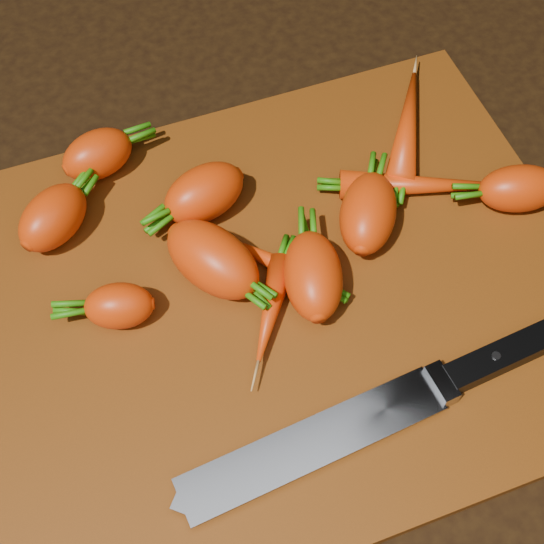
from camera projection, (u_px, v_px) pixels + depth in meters
name	position (u px, v px, depth m)	size (l,w,h in m)	color
ground	(276.00, 304.00, 0.61)	(2.00, 2.00, 0.01)	black
cutting_board	(276.00, 298.00, 0.60)	(0.50, 0.40, 0.01)	#833D0C
carrot_0	(53.00, 218.00, 0.61)	(0.07, 0.04, 0.04)	#E7400F
carrot_1	(119.00, 306.00, 0.57)	(0.05, 0.04, 0.04)	#E7400F
carrot_2	(213.00, 259.00, 0.59)	(0.09, 0.05, 0.05)	#E7400F
carrot_3	(313.00, 276.00, 0.58)	(0.08, 0.05, 0.05)	#E7400F
carrot_4	(204.00, 193.00, 0.62)	(0.07, 0.05, 0.05)	#E7400F
carrot_5	(98.00, 154.00, 0.65)	(0.06, 0.04, 0.04)	#E7400F
carrot_6	(519.00, 188.00, 0.63)	(0.07, 0.04, 0.04)	#E7400F
carrot_7	(407.00, 126.00, 0.67)	(0.13, 0.03, 0.03)	#E7400F
carrot_8	(423.00, 185.00, 0.64)	(0.14, 0.02, 0.02)	#E7400F
carrot_9	(275.00, 263.00, 0.60)	(0.09, 0.02, 0.02)	#E7400F
carrot_10	(368.00, 213.00, 0.61)	(0.08, 0.05, 0.05)	#E7400F
carrot_11	(271.00, 309.00, 0.58)	(0.09, 0.02, 0.02)	#E7400F
knife	(338.00, 432.00, 0.53)	(0.32, 0.05, 0.02)	gray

